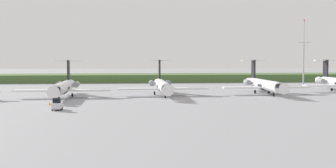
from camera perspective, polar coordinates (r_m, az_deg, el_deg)
name	(u,v)px	position (r m, az deg, el deg)	size (l,w,h in m)	color
ground_plane	(163,91)	(133.57, -0.68, -0.84)	(500.00, 500.00, 0.00)	#939399
grass_berm	(153,78)	(182.73, -1.92, 0.77)	(320.00, 20.00, 3.01)	#4C6B38
regional_jet_second	(63,87)	(114.32, -12.80, -0.37)	(22.81, 31.00, 9.00)	white
regional_jet_third	(162,86)	(117.45, -0.69, -0.19)	(22.81, 31.00, 9.00)	white
regional_jet_fourth	(264,84)	(124.85, 11.78, -0.05)	(22.81, 31.00, 9.00)	white
antenna_mast	(304,58)	(163.56, 16.41, 3.07)	(4.40, 0.50, 22.48)	#B2B2B7
baggage_tug	(57,105)	(87.84, -13.53, -2.50)	(1.72, 3.20, 2.30)	silver
safety_cone_front_marker	(50,104)	(97.62, -14.41, -2.36)	(0.44, 0.44, 0.55)	orange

